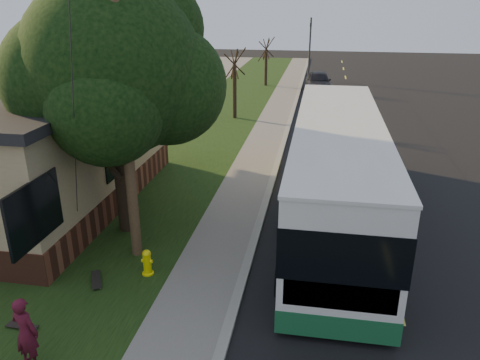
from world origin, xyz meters
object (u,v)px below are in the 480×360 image
traffic_signal (310,45)px  skateboarder (26,332)px  bare_tree_far (266,62)px  skateboard_spare (22,326)px  utility_pole (123,100)px  leafy_tree (116,70)px  bare_tree_near (235,85)px  transit_bus (336,169)px  distant_car (318,81)px  skateboard_main (96,280)px  fire_hydrant (147,262)px  dumpster (102,150)px

traffic_signal → skateboarder: traffic_signal is taller
bare_tree_far → skateboard_spare: size_ratio=5.28×
utility_pole → leafy_tree: bearing=117.6°
skateboard_spare → bare_tree_near: bearing=86.8°
bare_tree_far → skateboard_spare: (-1.64, -32.66, -1.88)m
transit_bus → distant_car: size_ratio=2.71×
bare_tree_near → utility_pole: bearing=-89.3°
distant_car → skateboarder: bearing=-104.5°
leafy_tree → skateboard_main: leafy_tree is taller
leafy_tree → fire_hydrant: bearing=-59.3°
bare_tree_near → traffic_signal: size_ratio=0.78×
traffic_signal → dumpster: bearing=-107.8°
utility_pole → leafy_tree: size_ratio=1.16×
skateboarder → bare_tree_far: bearing=-80.4°
skateboarder → dumpster: (-3.98, 11.85, -0.12)m
bare_tree_near → dumpster: 10.76m
transit_bus → skateboarder: bearing=-127.5°
transit_bus → dumpster: 10.92m
transit_bus → distant_car: (-0.92, 23.86, -1.05)m
transit_bus → traffic_signal: bearing=93.7°
skateboard_main → skateboard_spare: bearing=-112.0°
fire_hydrant → distant_car: size_ratio=0.16×
skateboarder → skateboard_main: bearing=-78.4°
transit_bus → skateboard_main: size_ratio=14.18×
fire_hydrant → leafy_tree: 5.65m
bare_tree_far → dumpster: bare_tree_far is taller
traffic_signal → transit_bus: size_ratio=0.43×
dumpster → bare_tree_far: bearing=77.7°
utility_pole → distant_car: bearing=80.0°
traffic_signal → distant_car: 6.24m
skateboard_spare → distant_car: (6.14, 30.97, 0.69)m
skateboard_spare → dumpster: size_ratio=0.41×
leafy_tree → transit_bus: leafy_tree is taller
utility_pole → bare_tree_near: size_ratio=2.11×
bare_tree_near → distant_car: bearing=64.1°
leafy_tree → bare_tree_near: (0.67, 15.35, -3.02)m
utility_pole → skateboard_spare: bearing=-110.1°
fire_hydrant → dumpster: 9.71m
bare_tree_near → skateboard_main: 18.72m
leafy_tree → skateboarder: size_ratio=4.90×
skateboard_spare → fire_hydrant: bearing=52.4°
leafy_tree → skateboard_main: (0.35, -3.26, -5.03)m
bare_tree_near → transit_bus: 14.79m
fire_hydrant → traffic_signal: (3.10, 34.00, 2.73)m
fire_hydrant → skateboard_spare: size_ratio=0.97×
bare_tree_far → skateboarder: 33.66m
traffic_signal → dumpster: size_ratio=2.99×
transit_bus → dumpster: bearing=159.7°
leafy_tree → bare_tree_near: leafy_tree is taller
bare_tree_near → distant_car: size_ratio=0.91×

